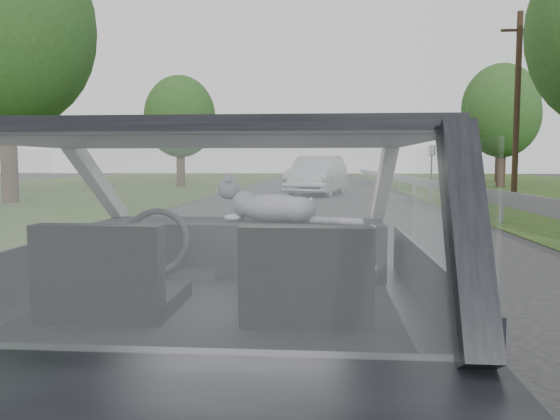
% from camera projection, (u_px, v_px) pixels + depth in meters
% --- Properties ---
extents(subject_car, '(1.80, 4.00, 1.45)m').
position_uv_depth(subject_car, '(221.00, 295.00, 2.47)').
color(subject_car, black).
rests_on(subject_car, ground).
extents(dashboard, '(1.58, 0.45, 0.30)m').
position_uv_depth(dashboard, '(241.00, 247.00, 3.08)').
color(dashboard, black).
rests_on(dashboard, subject_car).
extents(driver_seat, '(0.50, 0.72, 0.42)m').
position_uv_depth(driver_seat, '(109.00, 273.00, 2.20)').
color(driver_seat, black).
rests_on(driver_seat, subject_car).
extents(passenger_seat, '(0.50, 0.72, 0.42)m').
position_uv_depth(passenger_seat, '(307.00, 276.00, 2.14)').
color(passenger_seat, black).
rests_on(passenger_seat, subject_car).
extents(steering_wheel, '(0.36, 0.36, 0.04)m').
position_uv_depth(steering_wheel, '(156.00, 242.00, 2.82)').
color(steering_wheel, black).
rests_on(steering_wheel, dashboard).
extents(cat, '(0.63, 0.32, 0.27)m').
position_uv_depth(cat, '(274.00, 206.00, 3.00)').
color(cat, gray).
rests_on(cat, dashboard).
extents(guardrail, '(0.05, 90.00, 0.32)m').
position_uv_depth(guardrail, '(497.00, 197.00, 12.08)').
color(guardrail, '#98999C').
rests_on(guardrail, ground).
extents(other_car, '(2.90, 5.25, 1.63)m').
position_uv_depth(other_car, '(317.00, 175.00, 22.99)').
color(other_car, '#ACB0B8').
rests_on(other_car, ground).
extents(highway_sign, '(0.24, 0.91, 2.28)m').
position_uv_depth(highway_sign, '(431.00, 167.00, 29.06)').
color(highway_sign, '#0F5A22').
rests_on(highway_sign, ground).
extents(utility_pole, '(0.25, 0.25, 7.47)m').
position_uv_depth(utility_pole, '(517.00, 105.00, 22.39)').
color(utility_pole, '#462E1F').
rests_on(utility_pole, ground).
extents(tree_2, '(5.08, 5.08, 6.07)m').
position_uv_depth(tree_2, '(502.00, 132.00, 29.93)').
color(tree_2, '#24491A').
rests_on(tree_2, ground).
extents(tree_3, '(7.06, 7.06, 8.23)m').
position_uv_depth(tree_3, '(500.00, 125.00, 39.31)').
color(tree_3, '#24491A').
rests_on(tree_3, ground).
extents(tree_5, '(7.64, 7.64, 8.95)m').
position_uv_depth(tree_5, '(5.00, 68.00, 18.03)').
color(tree_5, '#24491A').
rests_on(tree_5, ground).
extents(tree_6, '(5.00, 5.00, 6.16)m').
position_uv_depth(tree_6, '(180.00, 133.00, 31.32)').
color(tree_6, '#24491A').
rests_on(tree_6, ground).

